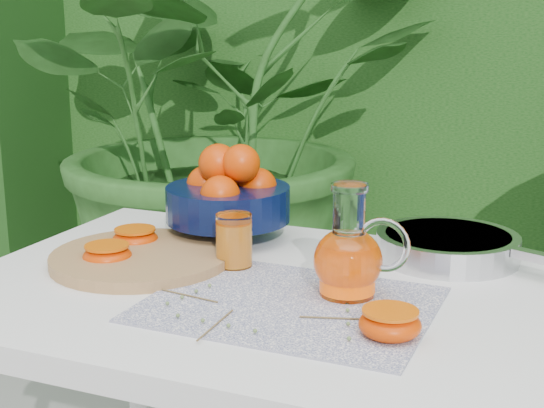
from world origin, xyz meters
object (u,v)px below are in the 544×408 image
at_px(fruit_bowl, 229,195).
at_px(cutting_board, 141,258).
at_px(juice_pitcher, 349,257).
at_px(white_table, 267,332).
at_px(saute_pan, 449,245).

bearing_deg(fruit_bowl, cutting_board, -110.90).
relative_size(cutting_board, juice_pitcher, 1.81).
height_order(fruit_bowl, juice_pitcher, fruit_bowl).
height_order(white_table, cutting_board, cutting_board).
bearing_deg(juice_pitcher, saute_pan, 66.32).
relative_size(cutting_board, fruit_bowl, 1.12).
bearing_deg(cutting_board, juice_pitcher, -3.26).
xyz_separation_m(fruit_bowl, saute_pan, (0.42, 0.03, -0.06)).
bearing_deg(white_table, cutting_board, 175.68).
distance_m(white_table, juice_pitcher, 0.20).
bearing_deg(cutting_board, white_table, -4.32).
xyz_separation_m(white_table, cutting_board, (-0.25, 0.02, 0.09)).
relative_size(cutting_board, saute_pan, 0.68).
distance_m(white_table, fruit_bowl, 0.32).
distance_m(fruit_bowl, juice_pitcher, 0.38).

